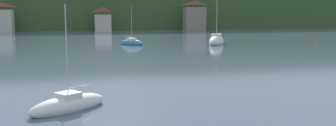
# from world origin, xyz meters

# --- Properties ---
(wooded_hillside) EXTENTS (352.00, 67.46, 31.09)m
(wooded_hillside) POSITION_xyz_m (21.14, 171.09, 6.43)
(wooded_hillside) COLOR #38562D
(wooded_hillside) RESTS_ON ground_plane
(shore_building_central) EXTENTS (4.78, 5.66, 7.06)m
(shore_building_central) POSITION_xyz_m (0.00, 127.43, 3.43)
(shore_building_central) COLOR beige
(shore_building_central) RESTS_ON ground_plane
(shore_building_eastcentral) EXTENTS (6.60, 4.07, 8.96)m
(shore_building_eastcentral) POSITION_xyz_m (27.56, 126.67, 4.35)
(shore_building_eastcentral) COLOR gray
(shore_building_eastcentral) RESTS_ON ground_plane
(sailboat_mid_0) EXTENTS (4.24, 3.65, 5.43)m
(sailboat_mid_0) POSITION_xyz_m (-6.98, 38.78, 0.26)
(sailboat_mid_0) COLOR white
(sailboat_mid_0) RESTS_ON ground_plane
(sailboat_far_2) EXTENTS (5.30, 7.12, 7.92)m
(sailboat_far_2) POSITION_xyz_m (14.85, 75.27, 0.50)
(sailboat_far_2) COLOR white
(sailboat_far_2) RESTS_ON ground_plane
(sailboat_far_7) EXTENTS (3.97, 4.09, 6.41)m
(sailboat_far_7) POSITION_xyz_m (1.43, 76.97, 0.32)
(sailboat_far_7) COLOR teal
(sailboat_far_7) RESTS_ON ground_plane
(mooring_buoy_mid) EXTENTS (0.38, 0.38, 0.38)m
(mooring_buoy_mid) POSITION_xyz_m (30.91, 72.25, 0.00)
(mooring_buoy_mid) COLOR red
(mooring_buoy_mid) RESTS_ON ground_plane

